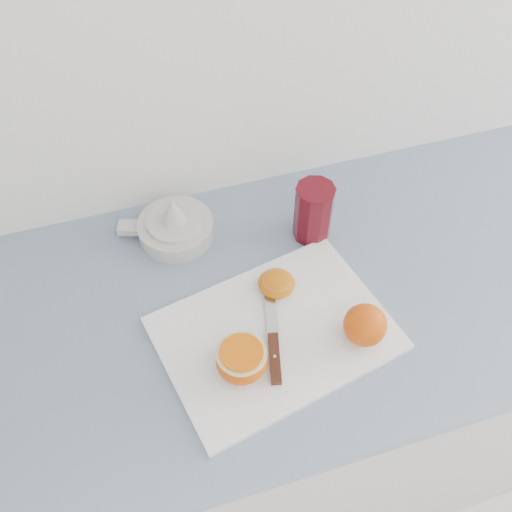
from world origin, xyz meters
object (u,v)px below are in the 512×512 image
at_px(counter, 281,395).
at_px(red_tumbler, 313,214).
at_px(cutting_board, 275,333).
at_px(citrus_juicer, 175,226).
at_px(half_orange, 242,360).

relative_size(counter, red_tumbler, 20.46).
distance_m(cutting_board, citrus_juicer, 0.30).
bearing_deg(half_orange, counter, 45.45).
bearing_deg(red_tumbler, cutting_board, -125.45).
relative_size(half_orange, citrus_juicer, 0.45).
height_order(half_orange, red_tumbler, red_tumbler).
xyz_separation_m(counter, red_tumbler, (0.09, 0.12, 0.50)).
distance_m(citrus_juicer, red_tumbler, 0.27).
relative_size(cutting_board, red_tumbler, 3.12).
distance_m(half_orange, citrus_juicer, 0.33).
relative_size(cutting_board, half_orange, 4.60).
relative_size(half_orange, red_tumbler, 0.68).
bearing_deg(red_tumbler, citrus_juicer, 163.64).
xyz_separation_m(cutting_board, red_tumbler, (0.14, 0.20, 0.05)).
height_order(cutting_board, citrus_juicer, citrus_juicer).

